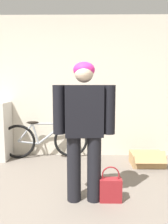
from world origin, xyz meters
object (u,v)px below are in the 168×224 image
at_px(cardboard_box, 147,159).
at_px(bicycle, 45,140).
at_px(handbag, 110,189).
at_px(person, 84,124).

bearing_deg(cardboard_box, bicycle, 168.65).
bearing_deg(handbag, cardboard_box, 57.55).
height_order(handbag, cardboard_box, handbag).
bearing_deg(cardboard_box, handbag, -122.45).
bearing_deg(person, bicycle, 112.10).
bearing_deg(bicycle, person, -68.88).
bearing_deg(person, cardboard_box, 43.14).
xyz_separation_m(person, bicycle, (-0.75, 1.50, -0.58)).
distance_m(bicycle, cardboard_box, 1.85).
bearing_deg(handbag, person, 175.89).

